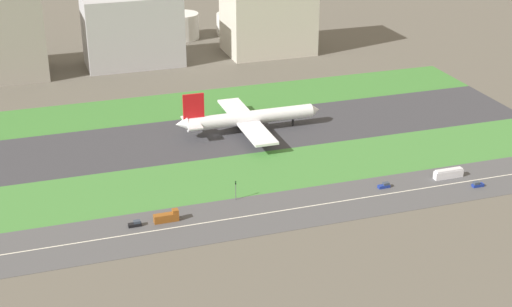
% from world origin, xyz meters
% --- Properties ---
extents(ground_plane, '(800.00, 800.00, 0.00)m').
position_xyz_m(ground_plane, '(0.00, 0.00, 0.00)').
color(ground_plane, '#5B564C').
extents(runway, '(280.00, 46.00, 0.10)m').
position_xyz_m(runway, '(0.00, 0.00, 0.05)').
color(runway, '#38383D').
rests_on(runway, ground_plane).
extents(grass_median_north, '(280.00, 36.00, 0.10)m').
position_xyz_m(grass_median_north, '(0.00, 41.00, 0.05)').
color(grass_median_north, '#3D7A33').
rests_on(grass_median_north, ground_plane).
extents(grass_median_south, '(280.00, 36.00, 0.10)m').
position_xyz_m(grass_median_south, '(0.00, -41.00, 0.05)').
color(grass_median_south, '#427F38').
rests_on(grass_median_south, ground_plane).
extents(highway, '(280.00, 28.00, 0.10)m').
position_xyz_m(highway, '(0.00, -73.00, 0.05)').
color(highway, '#4C4C4F').
rests_on(highway, ground_plane).
extents(highway_centerline, '(266.00, 0.50, 0.01)m').
position_xyz_m(highway_centerline, '(0.00, -73.00, 0.11)').
color(highway_centerline, silver).
rests_on(highway_centerline, highway).
extents(airliner, '(65.00, 56.00, 19.70)m').
position_xyz_m(airliner, '(14.34, 0.00, 6.23)').
color(airliner, white).
rests_on(airliner, runway).
extents(car_1, '(4.40, 1.80, 2.00)m').
position_xyz_m(car_1, '(45.58, -68.00, 0.92)').
color(car_1, navy).
rests_on(car_1, highway).
extents(bus_0, '(11.60, 2.50, 3.50)m').
position_xyz_m(bus_0, '(72.28, -68.00, 1.82)').
color(bus_0, silver).
rests_on(bus_0, highway).
extents(car_0, '(4.40, 1.80, 2.00)m').
position_xyz_m(car_0, '(78.44, -78.00, 0.92)').
color(car_0, navy).
rests_on(car_0, highway).
extents(truck_0, '(8.40, 2.50, 4.00)m').
position_xyz_m(truck_0, '(-35.46, -68.00, 1.67)').
color(truck_0, brown).
rests_on(truck_0, highway).
extents(car_2, '(4.40, 1.80, 2.00)m').
position_xyz_m(car_2, '(-46.16, -68.00, 0.92)').
color(car_2, black).
rests_on(car_2, highway).
extents(traffic_light, '(0.36, 0.50, 7.20)m').
position_xyz_m(traffic_light, '(-8.92, -60.01, 4.29)').
color(traffic_light, '#4C4C51').
rests_on(traffic_light, highway).
extents(hangar_building, '(51.90, 29.67, 38.15)m').
position_xyz_m(hangar_building, '(-14.54, 114.00, 19.08)').
color(hangar_building, '#B2B2B7').
rests_on(hangar_building, ground_plane).
extents(office_tower, '(48.61, 34.59, 52.08)m').
position_xyz_m(office_tower, '(63.49, 114.00, 26.04)').
color(office_tower, beige).
rests_on(office_tower, ground_plane).
extents(fuel_tank_west, '(17.77, 17.77, 16.91)m').
position_xyz_m(fuel_tank_west, '(-4.24, 159.00, 8.46)').
color(fuel_tank_west, silver).
rests_on(fuel_tank_west, ground_plane).
extents(fuel_tank_centre, '(22.17, 22.17, 15.47)m').
position_xyz_m(fuel_tank_centre, '(22.36, 159.00, 7.73)').
color(fuel_tank_centre, silver).
rests_on(fuel_tank_centre, ground_plane).
extents(fuel_tank_east, '(20.86, 20.86, 13.02)m').
position_xyz_m(fuel_tank_east, '(55.87, 159.00, 6.51)').
color(fuel_tank_east, silver).
rests_on(fuel_tank_east, ground_plane).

